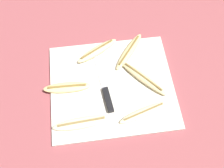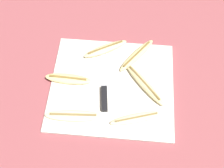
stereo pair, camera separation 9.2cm
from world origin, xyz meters
name	(u,v)px [view 2 (the right image)]	position (x,y,z in m)	size (l,w,h in m)	color
ground_plane	(112,87)	(0.00, 0.00, 0.00)	(4.00, 4.00, 0.00)	#93474C
cutting_board	(112,86)	(0.00, 0.00, 0.01)	(0.43, 0.38, 0.01)	silver
knife	(104,91)	(-0.02, -0.03, 0.02)	(0.05, 0.24, 0.02)	black
banana_mellow_near	(144,84)	(0.11, 0.01, 0.02)	(0.16, 0.18, 0.02)	beige
banana_spotted_left	(137,55)	(0.08, 0.13, 0.02)	(0.14, 0.17, 0.02)	#DBC684
banana_ripe_center	(105,49)	(-0.04, 0.15, 0.02)	(0.17, 0.12, 0.02)	beige
banana_golden_short	(68,79)	(-0.16, 0.01, 0.02)	(0.17, 0.05, 0.02)	#EDD689
banana_cream_curved	(136,118)	(0.09, -0.12, 0.02)	(0.18, 0.08, 0.02)	beige
banana_pale_long	(73,116)	(-0.12, -0.13, 0.02)	(0.19, 0.05, 0.02)	beige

